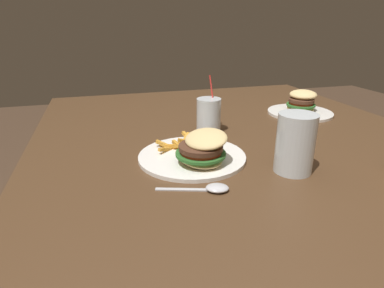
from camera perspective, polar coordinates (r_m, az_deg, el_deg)
The scene contains 6 objects.
dining_table at distance 1.01m, azimuth 9.44°, elevation -5.90°, with size 1.63×1.26×0.77m.
meal_plate_near at distance 0.83m, azimuth 0.85°, elevation -1.42°, with size 0.29×0.29×0.10m.
beer_glass at distance 0.80m, azimuth 17.85°, elevation -0.18°, with size 0.09×0.09×0.15m.
juice_glass at distance 1.05m, azimuth 2.98°, elevation 4.85°, with size 0.08×0.08×0.18m.
spoon at distance 0.70m, azimuth 3.83°, elevation -7.83°, with size 0.07×0.16×0.01m.
meal_plate_far at distance 1.34m, azimuth 18.78°, elevation 6.33°, with size 0.25×0.25×0.10m.
Camera 1 is at (0.80, -0.40, 1.12)m, focal length 30.00 mm.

